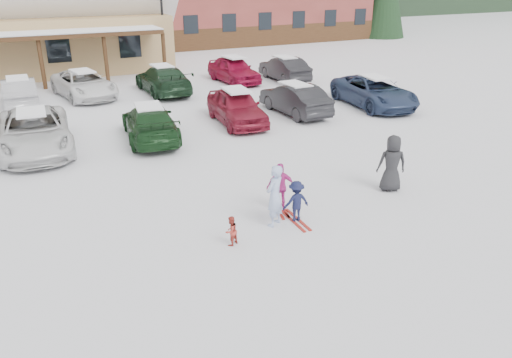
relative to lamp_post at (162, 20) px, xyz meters
name	(u,v)px	position (x,y,z in m)	size (l,w,h in m)	color
ground	(262,228)	(-4.55, -23.91, -3.30)	(160.00, 160.00, 0.00)	white
lamp_post	(162,20)	(0.00, 0.00, 0.00)	(0.50, 0.25, 5.80)	black
adult_skier	(275,196)	(-4.16, -23.85, -2.44)	(0.62, 0.41, 1.71)	#A2B5E0
toddler_red	(231,231)	(-5.63, -24.32, -2.91)	(0.38, 0.29, 0.78)	#AD352B
child_navy	(296,201)	(-3.53, -23.91, -2.71)	(0.76, 0.44, 1.17)	#131738
skis_child_navy	(295,220)	(-3.53, -23.91, -3.28)	(0.20, 1.40, 0.03)	maroon
child_magenta	(281,187)	(-3.55, -23.06, -2.60)	(0.81, 0.34, 1.39)	#C52C89
skis_child_magenta	(280,208)	(-3.55, -23.06, -3.28)	(0.20, 1.40, 0.03)	maroon
bystander_dark	(392,163)	(0.16, -23.40, -2.41)	(0.87, 0.57, 1.78)	black
parked_car_2	(34,132)	(-9.43, -14.60, -2.53)	(2.56, 5.54, 1.54)	silver
parked_car_3	(150,123)	(-5.17, -15.12, -2.61)	(1.94, 4.77, 1.39)	#153618
parked_car_4	(236,107)	(-1.07, -14.50, -2.54)	(1.80, 4.47, 1.52)	maroon
parked_car_5	(295,99)	(2.07, -14.27, -2.58)	(1.53, 4.38, 1.44)	black
parked_car_6	(374,92)	(6.39, -14.75, -2.56)	(2.46, 5.33, 1.48)	navy
parked_car_9	(20,92)	(-9.60, -6.97, -2.58)	(1.53, 4.39, 1.45)	#A8A7AB
parked_car_10	(84,84)	(-6.40, -6.32, -2.58)	(2.37, 5.14, 1.43)	white
parked_car_11	(163,79)	(-2.28, -7.18, -2.54)	(2.13, 5.23, 1.52)	#18321E
parked_car_12	(234,70)	(2.45, -6.26, -2.53)	(1.82, 4.52, 1.54)	maroon
parked_car_13	(284,69)	(5.51, -7.12, -2.58)	(1.53, 4.38, 1.44)	black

